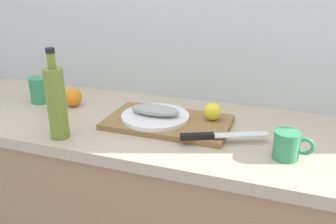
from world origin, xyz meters
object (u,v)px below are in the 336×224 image
at_px(chef_knife, 213,136).
at_px(orange_0, 73,97).
at_px(cutting_board, 168,122).
at_px(olive_oil_bottle, 56,102).
at_px(coffee_mug_2, 288,145).
at_px(coffee_mug_0, 40,90).
at_px(fish_fillet, 155,110).
at_px(white_plate, 155,117).
at_px(lemon_0, 213,112).

relative_size(chef_knife, orange_0, 3.57).
relative_size(cutting_board, olive_oil_bottle, 1.48).
height_order(olive_oil_bottle, orange_0, olive_oil_bottle).
relative_size(chef_knife, coffee_mug_2, 2.34).
height_order(olive_oil_bottle, coffee_mug_0, olive_oil_bottle).
xyz_separation_m(chef_knife, coffee_mug_2, (0.23, -0.02, 0.01)).
bearing_deg(fish_fillet, coffee_mug_2, -13.98).
relative_size(white_plate, coffee_mug_0, 2.04).
height_order(white_plate, fish_fillet, fish_fillet).
height_order(cutting_board, fish_fillet, fish_fillet).
distance_m(lemon_0, coffee_mug_0, 0.76).
height_order(chef_knife, orange_0, orange_0).
distance_m(chef_knife, coffee_mug_2, 0.23).
distance_m(cutting_board, fish_fillet, 0.06).
relative_size(white_plate, coffee_mug_2, 2.15).
xyz_separation_m(chef_knife, orange_0, (-0.64, 0.15, 0.01)).
distance_m(cutting_board, orange_0, 0.45).
relative_size(lemon_0, coffee_mug_0, 0.51).
distance_m(white_plate, lemon_0, 0.21).
xyz_separation_m(chef_knife, lemon_0, (-0.04, 0.15, 0.02)).
relative_size(chef_knife, lemon_0, 4.33).
height_order(cutting_board, orange_0, orange_0).
xyz_separation_m(fish_fillet, lemon_0, (0.20, 0.06, -0.00)).
height_order(lemon_0, coffee_mug_0, coffee_mug_0).
distance_m(fish_fillet, chef_knife, 0.26).
distance_m(white_plate, olive_oil_bottle, 0.35).
distance_m(fish_fillet, orange_0, 0.40).
xyz_separation_m(white_plate, olive_oil_bottle, (-0.26, -0.22, 0.10)).
distance_m(fish_fillet, coffee_mug_0, 0.56).
bearing_deg(coffee_mug_0, olive_oil_bottle, -42.94).
relative_size(fish_fillet, orange_0, 2.46).
relative_size(cutting_board, coffee_mug_0, 3.63).
bearing_deg(olive_oil_bottle, orange_0, 115.88).
height_order(white_plate, olive_oil_bottle, olive_oil_bottle).
relative_size(coffee_mug_0, coffee_mug_2, 1.05).
relative_size(chef_knife, olive_oil_bottle, 0.90).
bearing_deg(coffee_mug_0, coffee_mug_2, -9.54).
height_order(white_plate, coffee_mug_0, coffee_mug_0).
relative_size(olive_oil_bottle, coffee_mug_0, 2.46).
height_order(cutting_board, lemon_0, lemon_0).
height_order(cutting_board, coffee_mug_2, coffee_mug_2).
bearing_deg(chef_knife, lemon_0, 79.15).
bearing_deg(olive_oil_bottle, coffee_mug_0, 137.06).
relative_size(fish_fillet, coffee_mug_0, 1.53).
relative_size(cutting_board, coffee_mug_2, 3.83).
distance_m(cutting_board, coffee_mug_2, 0.44).
bearing_deg(coffee_mug_2, chef_knife, 174.47).
bearing_deg(lemon_0, white_plate, -163.71).
bearing_deg(lemon_0, cutting_board, -160.70).
bearing_deg(cutting_board, white_plate, -173.91).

